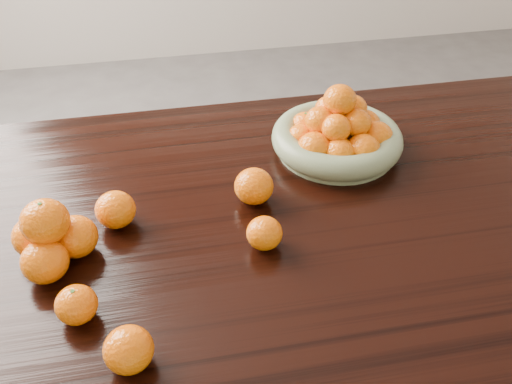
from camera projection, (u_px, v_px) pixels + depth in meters
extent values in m
cube|color=black|center=(252.00, 223.00, 1.24)|extent=(2.00, 1.00, 0.04)
cube|color=black|center=(496.00, 190.00, 1.94)|extent=(0.08, 0.08, 0.71)
cylinder|color=gray|center=(336.00, 148.00, 1.42)|extent=(0.29, 0.29, 0.01)
torus|color=gray|center=(337.00, 138.00, 1.40)|extent=(0.32, 0.32, 0.06)
ellipsoid|color=orange|center=(365.00, 124.00, 1.43)|extent=(0.08, 0.08, 0.07)
ellipsoid|color=orange|center=(347.00, 116.00, 1.46)|extent=(0.07, 0.07, 0.07)
ellipsoid|color=orange|center=(323.00, 117.00, 1.46)|extent=(0.07, 0.07, 0.07)
ellipsoid|color=orange|center=(305.00, 125.00, 1.43)|extent=(0.07, 0.07, 0.07)
ellipsoid|color=orange|center=(301.00, 137.00, 1.39)|extent=(0.07, 0.07, 0.07)
ellipsoid|color=orange|center=(314.00, 148.00, 1.34)|extent=(0.08, 0.08, 0.08)
ellipsoid|color=orange|center=(340.00, 153.00, 1.33)|extent=(0.08, 0.08, 0.07)
ellipsoid|color=orange|center=(363.00, 150.00, 1.34)|extent=(0.08, 0.08, 0.08)
ellipsoid|color=orange|center=(376.00, 137.00, 1.38)|extent=(0.08, 0.08, 0.08)
ellipsoid|color=orange|center=(340.00, 134.00, 1.39)|extent=(0.08, 0.08, 0.07)
ellipsoid|color=orange|center=(352.00, 109.00, 1.40)|extent=(0.08, 0.08, 0.07)
ellipsoid|color=orange|center=(330.00, 110.00, 1.40)|extent=(0.07, 0.07, 0.07)
ellipsoid|color=orange|center=(320.00, 121.00, 1.36)|extent=(0.07, 0.07, 0.07)
ellipsoid|color=orange|center=(336.00, 128.00, 1.33)|extent=(0.07, 0.07, 0.07)
ellipsoid|color=orange|center=(357.00, 123.00, 1.35)|extent=(0.07, 0.07, 0.07)
ellipsoid|color=orange|center=(340.00, 100.00, 1.34)|extent=(0.08, 0.08, 0.07)
ellipsoid|color=orange|center=(45.00, 261.00, 1.06)|extent=(0.09, 0.09, 0.08)
ellipsoid|color=orange|center=(75.00, 237.00, 1.11)|extent=(0.09, 0.09, 0.08)
ellipsoid|color=orange|center=(35.00, 237.00, 1.12)|extent=(0.09, 0.09, 0.08)
ellipsoid|color=orange|center=(45.00, 222.00, 1.06)|extent=(0.09, 0.09, 0.09)
ellipsoid|color=orange|center=(76.00, 305.00, 0.99)|extent=(0.07, 0.07, 0.07)
ellipsoid|color=orange|center=(129.00, 350.00, 0.91)|extent=(0.08, 0.08, 0.08)
ellipsoid|color=orange|center=(264.00, 233.00, 1.13)|extent=(0.07, 0.07, 0.07)
ellipsoid|color=orange|center=(115.00, 210.00, 1.18)|extent=(0.08, 0.08, 0.08)
ellipsoid|color=orange|center=(254.00, 186.00, 1.25)|extent=(0.09, 0.09, 0.08)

